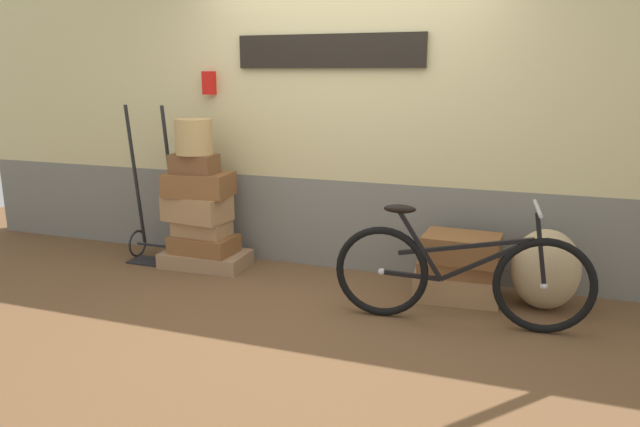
% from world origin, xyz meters
% --- Properties ---
extents(ground, '(9.74, 5.20, 0.06)m').
position_xyz_m(ground, '(0.00, 0.00, -0.03)').
color(ground, brown).
extents(station_building, '(7.74, 0.74, 2.64)m').
position_xyz_m(station_building, '(0.01, 0.85, 1.32)').
color(station_building, slate).
rests_on(station_building, ground).
extents(suitcase_0, '(0.76, 0.45, 0.13)m').
position_xyz_m(suitcase_0, '(-1.19, 0.41, 0.07)').
color(suitcase_0, '#937051').
rests_on(suitcase_0, ground).
extents(suitcase_1, '(0.57, 0.38, 0.15)m').
position_xyz_m(suitcase_1, '(-1.19, 0.40, 0.21)').
color(suitcase_1, brown).
rests_on(suitcase_1, suitcase_0).
extents(suitcase_2, '(0.48, 0.31, 0.14)m').
position_xyz_m(suitcase_2, '(-1.21, 0.41, 0.35)').
color(suitcase_2, '#9E754C').
rests_on(suitcase_2, suitcase_1).
extents(suitcase_3, '(0.58, 0.41, 0.22)m').
position_xyz_m(suitcase_3, '(-1.24, 0.39, 0.53)').
color(suitcase_3, '#9E754C').
rests_on(suitcase_3, suitcase_2).
extents(suitcase_4, '(0.58, 0.41, 0.20)m').
position_xyz_m(suitcase_4, '(-1.22, 0.41, 0.74)').
color(suitcase_4, brown).
rests_on(suitcase_4, suitcase_3).
extents(suitcase_5, '(0.39, 0.22, 0.16)m').
position_xyz_m(suitcase_5, '(-1.24, 0.38, 0.92)').
color(suitcase_5, brown).
rests_on(suitcase_5, suitcase_4).
extents(suitcase_6, '(0.66, 0.48, 0.20)m').
position_xyz_m(suitcase_6, '(1.00, 0.39, 0.10)').
color(suitcase_6, '#9E754C').
rests_on(suitcase_6, ground).
extents(suitcase_7, '(0.58, 0.42, 0.11)m').
position_xyz_m(suitcase_7, '(1.00, 0.39, 0.25)').
color(suitcase_7, brown).
rests_on(suitcase_7, suitcase_6).
extents(suitcase_8, '(0.57, 0.40, 0.20)m').
position_xyz_m(suitcase_8, '(1.04, 0.37, 0.41)').
color(suitcase_8, brown).
rests_on(suitcase_8, suitcase_7).
extents(wicker_basket, '(0.32, 0.32, 0.30)m').
position_xyz_m(wicker_basket, '(-1.23, 0.39, 1.15)').
color(wicker_basket, tan).
rests_on(wicker_basket, suitcase_5).
extents(luggage_trolley, '(0.45, 0.35, 1.41)m').
position_xyz_m(luggage_trolley, '(-1.71, 0.42, 0.35)').
color(luggage_trolley, black).
rests_on(luggage_trolley, ground).
extents(burlap_sack, '(0.48, 0.41, 0.59)m').
position_xyz_m(burlap_sack, '(1.63, 0.40, 0.30)').
color(burlap_sack, tan).
rests_on(burlap_sack, ground).
extents(bicycle, '(1.72, 0.46, 0.85)m').
position_xyz_m(bicycle, '(1.08, -0.10, 0.35)').
color(bicycle, black).
rests_on(bicycle, ground).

